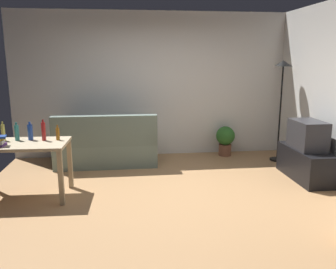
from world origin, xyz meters
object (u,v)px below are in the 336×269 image
(tv_stand, at_px, (305,164))
(desk, at_px, (21,151))
(bottle_tall, at_px, (17,133))
(bottle_red, at_px, (44,131))
(tv, at_px, (308,135))
(bottle_blue, at_px, (30,132))
(bottle_amber, at_px, (58,134))
(torchiere_lamp, at_px, (282,83))
(bottle_squat, at_px, (3,132))
(potted_plant, at_px, (225,139))
(couch, at_px, (106,147))

(tv_stand, distance_m, desk, 4.18)
(bottle_tall, distance_m, bottle_red, 0.37)
(tv, distance_m, bottle_tall, 4.24)
(tv, height_order, bottle_tall, bottle_tall)
(tv, distance_m, bottle_blue, 4.06)
(bottle_amber, bearing_deg, torchiere_lamp, 17.55)
(tv_stand, relative_size, bottle_red, 3.84)
(bottle_blue, distance_m, bottle_amber, 0.37)
(torchiere_lamp, relative_size, desk, 1.48)
(tv, height_order, bottle_squat, bottle_squat)
(bottle_tall, bearing_deg, tv, 1.54)
(bottle_tall, bearing_deg, potted_plant, 25.09)
(bottle_tall, bearing_deg, torchiere_lamp, 14.93)
(tv_stand, distance_m, tv, 0.46)
(torchiere_lamp, relative_size, bottle_blue, 7.23)
(tv, distance_m, desk, 4.16)
(bottle_tall, height_order, bottle_blue, bottle_blue)
(couch, bearing_deg, tv, 159.81)
(tv_stand, bearing_deg, bottle_tall, 91.54)
(tv_stand, xyz_separation_m, bottle_squat, (-4.40, -0.11, 0.63))
(bottle_squat, xyz_separation_m, bottle_tall, (0.18, -0.00, -0.01))
(potted_plant, relative_size, bottle_blue, 2.28)
(desk, bearing_deg, torchiere_lamp, 18.97)
(couch, height_order, bottle_amber, bottle_amber)
(potted_plant, bearing_deg, bottle_amber, -150.24)
(tv_stand, height_order, potted_plant, potted_plant)
(couch, relative_size, bottle_amber, 8.46)
(torchiere_lamp, xyz_separation_m, bottle_blue, (-4.05, -1.12, -0.54))
(desk, relative_size, potted_plant, 2.15)
(bottle_blue, bearing_deg, bottle_tall, -177.64)
(desk, relative_size, bottle_tall, 4.93)
(tv_stand, bearing_deg, potted_plant, 30.69)
(potted_plant, bearing_deg, tv_stand, -59.31)
(torchiere_lamp, bearing_deg, desk, -162.97)
(bottle_tall, relative_size, bottle_red, 0.86)
(bottle_amber, bearing_deg, couch, 66.36)
(couch, xyz_separation_m, torchiere_lamp, (3.12, -0.13, 1.11))
(tv_stand, bearing_deg, torchiere_lamp, 0.00)
(couch, height_order, bottle_red, bottle_red)
(couch, xyz_separation_m, bottle_amber, (-0.57, -1.30, 0.54))
(tv_stand, height_order, bottle_blue, bottle_blue)
(bottle_tall, xyz_separation_m, bottle_red, (0.36, -0.05, 0.02))
(bottle_tall, bearing_deg, bottle_red, -7.76)
(potted_plant, height_order, bottle_squat, bottle_squat)
(potted_plant, xyz_separation_m, bottle_squat, (-3.54, -1.57, 0.54))
(potted_plant, distance_m, bottle_amber, 3.29)
(bottle_squat, bearing_deg, tv_stand, 1.44)
(bottle_blue, distance_m, bottle_red, 0.20)
(torchiere_lamp, bearing_deg, bottle_tall, -165.07)
(bottle_red, bearing_deg, bottle_tall, 172.24)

